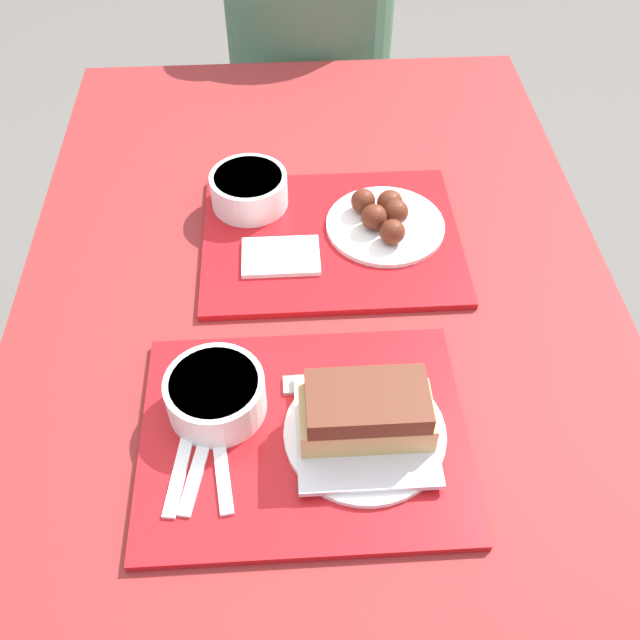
# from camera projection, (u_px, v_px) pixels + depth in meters

# --- Properties ---
(ground_plane) EXTENTS (12.00, 12.00, 0.00)m
(ground_plane) POSITION_uv_depth(u_px,v_px,m) (320.00, 550.00, 1.61)
(ground_plane) COLOR #605B56
(picnic_table) EXTENTS (0.91, 1.50, 0.77)m
(picnic_table) POSITION_uv_depth(u_px,v_px,m) (320.00, 368.00, 1.10)
(picnic_table) COLOR maroon
(picnic_table) RESTS_ON ground_plane
(picnic_bench_far) EXTENTS (0.86, 0.28, 0.47)m
(picnic_bench_far) POSITION_uv_depth(u_px,v_px,m) (299.00, 149.00, 1.95)
(picnic_bench_far) COLOR maroon
(picnic_bench_far) RESTS_ON ground_plane
(tray_near) EXTENTS (0.41, 0.32, 0.01)m
(tray_near) POSITION_uv_depth(u_px,v_px,m) (304.00, 436.00, 0.90)
(tray_near) COLOR #B21419
(tray_near) RESTS_ON picnic_table
(tray_far) EXTENTS (0.41, 0.32, 0.01)m
(tray_far) POSITION_uv_depth(u_px,v_px,m) (331.00, 239.00, 1.14)
(tray_far) COLOR #B21419
(tray_far) RESTS_ON picnic_table
(bowl_coleslaw_near) EXTENTS (0.13, 0.13, 0.06)m
(bowl_coleslaw_near) POSITION_uv_depth(u_px,v_px,m) (216.00, 393.00, 0.90)
(bowl_coleslaw_near) COLOR white
(bowl_coleslaw_near) RESTS_ON tray_near
(brisket_sandwich_plate) EXTENTS (0.20, 0.20, 0.09)m
(brisket_sandwich_plate) POSITION_uv_depth(u_px,v_px,m) (366.00, 419.00, 0.87)
(brisket_sandwich_plate) COLOR white
(brisket_sandwich_plate) RESTS_ON tray_near
(plastic_fork_near) EXTENTS (0.05, 0.17, 0.00)m
(plastic_fork_near) POSITION_uv_depth(u_px,v_px,m) (202.00, 453.00, 0.87)
(plastic_fork_near) COLOR white
(plastic_fork_near) RESTS_ON tray_near
(plastic_knife_near) EXTENTS (0.04, 0.17, 0.00)m
(plastic_knife_near) POSITION_uv_depth(u_px,v_px,m) (220.00, 452.00, 0.87)
(plastic_knife_near) COLOR white
(plastic_knife_near) RESTS_ON tray_near
(plastic_spoon_near) EXTENTS (0.04, 0.17, 0.00)m
(plastic_spoon_near) POSITION_uv_depth(u_px,v_px,m) (184.00, 453.00, 0.87)
(plastic_spoon_near) COLOR white
(plastic_spoon_near) RESTS_ON tray_near
(condiment_packet) EXTENTS (0.04, 0.03, 0.01)m
(condiment_packet) POSITION_uv_depth(u_px,v_px,m) (297.00, 385.00, 0.94)
(condiment_packet) COLOR #A59E93
(condiment_packet) RESTS_ON tray_near
(bowl_coleslaw_far) EXTENTS (0.13, 0.13, 0.06)m
(bowl_coleslaw_far) POSITION_uv_depth(u_px,v_px,m) (249.00, 188.00, 1.17)
(bowl_coleslaw_far) COLOR white
(bowl_coleslaw_far) RESTS_ON tray_far
(wings_plate_far) EXTENTS (0.19, 0.19, 0.05)m
(wings_plate_far) POSITION_uv_depth(u_px,v_px,m) (384.00, 218.00, 1.14)
(wings_plate_far) COLOR white
(wings_plate_far) RESTS_ON tray_far
(napkin_far) EXTENTS (0.12, 0.08, 0.01)m
(napkin_far) POSITION_uv_depth(u_px,v_px,m) (281.00, 256.00, 1.10)
(napkin_far) COLOR white
(napkin_far) RESTS_ON tray_far
(person_seated_across) EXTENTS (0.39, 0.39, 0.69)m
(person_seated_across) POSITION_uv_depth(u_px,v_px,m) (309.00, 25.00, 1.69)
(person_seated_across) COLOR #477051
(person_seated_across) RESTS_ON picnic_bench_far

